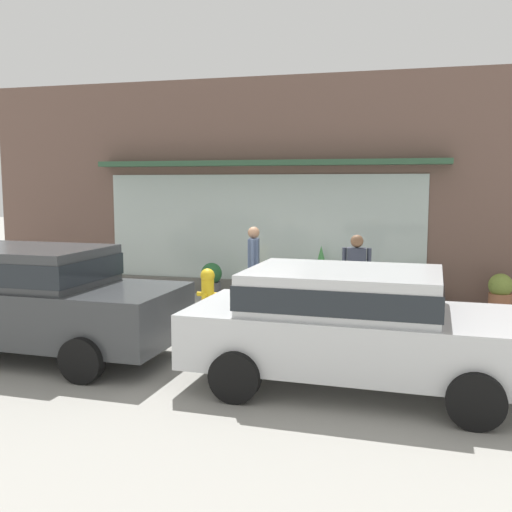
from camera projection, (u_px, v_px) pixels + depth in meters
The scene contains 12 objects.
ground_plane at pixel (227, 326), 10.78m from camera, with size 60.00×60.00×0.00m, color #9E9B93.
curb_strip at pixel (224, 325), 10.58m from camera, with size 14.00×0.24×0.12m, color #B2B2AD.
storefront at pixel (268, 190), 13.55m from camera, with size 14.00×0.81×4.96m.
fire_hydrant at pixel (208, 292), 11.59m from camera, with size 0.43×0.40×0.93m.
pedestrian_with_handbag at pixel (254, 263), 11.73m from camera, with size 0.24×0.65×1.74m.
pedestrian_passerby at pixel (356, 274), 10.39m from camera, with size 0.51×0.23×1.69m.
parked_car_dark_gray at pixel (32, 295), 8.83m from camera, with size 4.42×2.13×1.64m.
parked_car_silver at pixel (353, 321), 7.43m from camera, with size 4.37×2.23×1.50m.
potted_plant_by_entrance at pixel (500, 293), 11.82m from camera, with size 0.47×0.47×0.80m.
potted_plant_low_front at pixel (212, 280), 13.17m from camera, with size 0.47×0.47×0.83m.
potted_plant_window_right at pixel (428, 292), 12.11m from camera, with size 0.48×0.48×0.72m.
potted_plant_window_left at pixel (321, 275), 12.84m from camera, with size 0.52×0.52×1.25m.
Camera 1 is at (3.19, -10.07, 2.56)m, focal length 41.44 mm.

